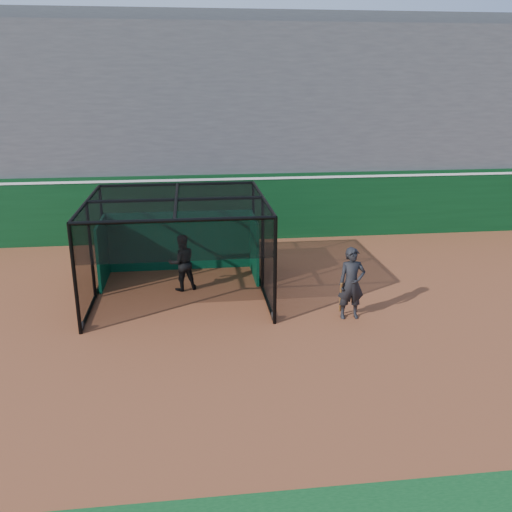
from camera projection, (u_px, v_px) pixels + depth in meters
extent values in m
plane|color=brown|center=(218.00, 341.00, 12.71)|extent=(120.00, 120.00, 0.00)
cube|color=#093415|center=(205.00, 208.00, 20.34)|extent=(50.00, 0.45, 2.50)
cube|color=white|center=(204.00, 178.00, 20.00)|extent=(50.00, 0.50, 0.08)
cube|color=#4C4C4F|center=(200.00, 127.00, 23.18)|extent=(50.00, 7.85, 7.75)
cube|color=#4C4C4F|center=(195.00, 22.00, 25.01)|extent=(50.00, 0.30, 1.20)
cube|color=#064529|center=(180.00, 241.00, 17.21)|extent=(4.62, 0.10, 1.90)
cylinder|color=black|center=(82.00, 326.00, 13.21)|extent=(0.08, 0.22, 0.22)
cylinder|color=black|center=(273.00, 316.00, 13.76)|extent=(0.08, 0.22, 0.22)
cylinder|color=black|center=(106.00, 270.00, 17.12)|extent=(0.08, 0.22, 0.22)
cylinder|color=black|center=(254.00, 264.00, 17.67)|extent=(0.08, 0.22, 0.22)
imported|color=black|center=(182.00, 263.00, 15.56)|extent=(0.94, 0.82, 1.65)
imported|color=black|center=(352.00, 283.00, 13.66)|extent=(0.69, 0.45, 1.87)
cylinder|color=#593819|center=(341.00, 297.00, 13.80)|extent=(0.15, 0.35, 0.89)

